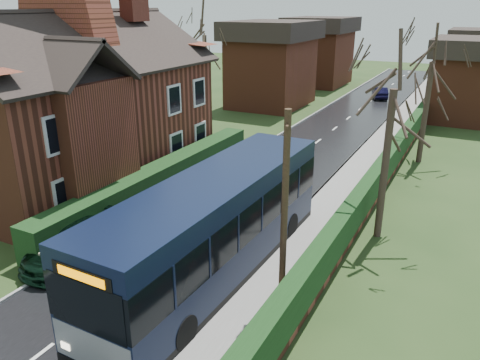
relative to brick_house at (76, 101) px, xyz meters
The scene contains 18 objects.
ground 10.87m from the brick_house, 28.67° to the right, with size 140.00×140.00×0.00m, color #30451D.
road 11.07m from the brick_house, 30.89° to the left, with size 6.00×100.00×0.02m, color black.
pavement 14.64m from the brick_house, 21.92° to the left, with size 2.50×100.00×0.14m, color slate.
kerb_right 13.59m from the brick_house, 23.91° to the left, with size 0.12×100.00×0.14m, color gray.
kerb_left 8.85m from the brick_house, 42.59° to the left, with size 0.12×100.00×0.10m, color gray.
front_hedge 6.02m from the brick_house, ahead, with size 1.20×16.00×1.60m, color black.
picket_fence 6.83m from the brick_house, ahead, with size 0.10×16.00×0.90m, color gray, non-canonical shape.
right_wall_hedge 15.80m from the brick_house, 19.77° to the left, with size 0.60×50.00×1.80m.
brick_house is the anchor object (origin of this frame).
bus 12.22m from the brick_house, 23.77° to the right, with size 2.96×11.91×3.60m.
car_silver 8.62m from the brick_house, 21.99° to the left, with size 1.70×4.23×1.44m, color #B6B5BA.
car_green 9.39m from the brick_house, 47.39° to the right, with size 1.84×4.52×1.31m, color black.
car_distant 32.92m from the brick_house, 73.68° to the left, with size 1.24×3.55×1.17m, color black.
bus_stop_sign 12.41m from the brick_house, ahead, with size 0.12×0.38×2.54m.
telegraph_pole 14.48m from the brick_house, 20.32° to the right, with size 0.32×0.78×6.21m.
tree_right_near 15.59m from the brick_house, ahead, with size 4.01×4.01×8.65m.
tree_right_far 19.61m from the brick_house, 36.94° to the left, with size 4.39×4.39×8.48m.
tree_house_side 13.55m from the brick_house, 91.50° to the left, with size 4.31×4.31×9.81m.
Camera 1 is at (9.59, -12.49, 8.99)m, focal length 35.00 mm.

